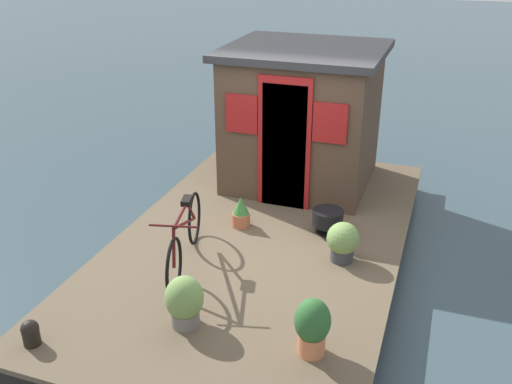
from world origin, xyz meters
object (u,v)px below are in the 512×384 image
(bicycle, at_px, (185,238))
(charcoal_grill, at_px, (328,218))
(mooring_bollard, at_px, (31,332))
(potted_plant_mint, at_px, (241,212))
(houseboat_cabin, at_px, (303,116))
(potted_plant_geranium, at_px, (343,241))
(potted_plant_ivy, at_px, (184,301))
(potted_plant_rosemary, at_px, (312,326))

(bicycle, distance_m, charcoal_grill, 1.85)
(bicycle, distance_m, mooring_bollard, 1.87)
(potted_plant_mint, relative_size, mooring_bollard, 1.56)
(potted_plant_mint, bearing_deg, houseboat_cabin, -11.54)
(bicycle, xyz_separation_m, potted_plant_geranium, (0.70, -1.64, -0.11))
(bicycle, xyz_separation_m, potted_plant_mint, (1.09, -0.25, -0.17))
(bicycle, distance_m, potted_plant_ivy, 1.07)
(potted_plant_geranium, bearing_deg, potted_plant_rosemary, -177.97)
(charcoal_grill, xyz_separation_m, mooring_bollard, (-2.96, 2.09, -0.08))
(houseboat_cabin, relative_size, potted_plant_geranium, 4.59)
(bicycle, height_order, potted_plant_ivy, bicycle)
(charcoal_grill, height_order, mooring_bollard, charcoal_grill)
(bicycle, relative_size, potted_plant_rosemary, 2.97)
(houseboat_cabin, distance_m, potted_plant_ivy, 3.79)
(bicycle, relative_size, charcoal_grill, 4.38)
(charcoal_grill, relative_size, mooring_bollard, 1.50)
(houseboat_cabin, xyz_separation_m, charcoal_grill, (-1.48, -0.75, -0.80))
(houseboat_cabin, bearing_deg, potted_plant_geranium, -152.90)
(potted_plant_geranium, bearing_deg, houseboat_cabin, 27.10)
(mooring_bollard, bearing_deg, charcoal_grill, -35.30)
(potted_plant_ivy, height_order, charcoal_grill, potted_plant_ivy)
(potted_plant_ivy, xyz_separation_m, mooring_bollard, (-0.73, 1.21, -0.14))
(bicycle, height_order, potted_plant_geranium, bicycle)
(potted_plant_geranium, distance_m, mooring_bollard, 3.38)
(houseboat_cabin, xyz_separation_m, potted_plant_ivy, (-3.71, 0.13, -0.73))
(houseboat_cabin, height_order, potted_plant_rosemary, houseboat_cabin)
(potted_plant_ivy, xyz_separation_m, charcoal_grill, (2.23, -0.88, -0.06))
(houseboat_cabin, xyz_separation_m, mooring_bollard, (-4.44, 1.35, -0.88))
(potted_plant_mint, xyz_separation_m, charcoal_grill, (0.18, -1.09, 0.02))
(potted_plant_mint, relative_size, charcoal_grill, 1.04)
(potted_plant_mint, distance_m, potted_plant_ivy, 2.07)
(houseboat_cabin, bearing_deg, potted_plant_ivy, 177.92)
(houseboat_cabin, relative_size, bicycle, 1.29)
(potted_plant_mint, bearing_deg, potted_plant_rosemary, -144.72)
(houseboat_cabin, distance_m, charcoal_grill, 1.84)
(potted_plant_ivy, bearing_deg, potted_plant_rosemary, -89.54)
(potted_plant_ivy, relative_size, potted_plant_rosemary, 0.93)
(bicycle, height_order, charcoal_grill, bicycle)
(bicycle, relative_size, potted_plant_ivy, 3.18)
(potted_plant_mint, height_order, mooring_bollard, potted_plant_mint)
(potted_plant_mint, bearing_deg, bicycle, 167.00)
(potted_plant_ivy, height_order, mooring_bollard, potted_plant_ivy)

